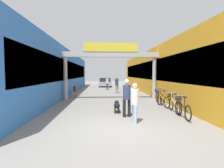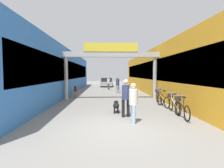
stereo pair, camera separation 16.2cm
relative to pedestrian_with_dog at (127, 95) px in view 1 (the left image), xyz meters
name	(u,v)px [view 1 (the left image)]	position (x,y,z in m)	size (l,w,h in m)	color
ground_plane	(119,127)	(-0.48, -1.53, -0.98)	(80.00, 80.00, 0.00)	gray
storefront_left	(56,73)	(-5.58, 9.47, 1.08)	(3.00, 26.00, 4.12)	blue
storefront_right	(159,73)	(4.61, 9.47, 1.08)	(3.00, 26.00, 4.12)	gold
arcade_sign_gateway	(110,60)	(-0.48, 5.35, 2.03)	(7.40, 0.47, 4.22)	#B2B2B2
pedestrian_with_dog	(127,95)	(0.00, 0.00, 0.00)	(0.41, 0.41, 1.71)	black
pedestrian_companion	(135,100)	(0.18, -0.97, -0.08)	(0.34, 0.38, 1.59)	#A5BFE0
pedestrian_carrying_crate	(117,84)	(0.34, 9.64, -0.02)	(0.48, 0.48, 1.68)	#8C9EB2
pedestrian_elderly_walking	(107,82)	(-0.49, 13.74, -0.05)	(0.39, 0.40, 1.62)	navy
dog_on_leash	(117,105)	(-0.37, 0.94, -0.61)	(0.34, 0.79, 0.58)	black
bicycle_black_nearest	(182,108)	(2.46, -0.26, -0.54)	(0.46, 1.69, 0.98)	black
bicycle_silver_second	(174,104)	(2.52, 0.85, -0.54)	(0.46, 1.69, 0.98)	black
bicycle_orange_third	(162,99)	(2.49, 2.46, -0.54)	(0.46, 1.69, 0.98)	black
bicycle_blue_farthest	(159,97)	(2.67, 3.58, -0.54)	(0.46, 1.69, 0.98)	black
bollard_post_metal	(133,100)	(0.53, 1.37, -0.41)	(0.10, 0.10, 1.13)	gray
cafe_chair_wood_nearer	(74,91)	(-3.38, 6.54, -0.44)	(0.53, 0.53, 0.89)	gray
cafe_chair_red_farther	(75,90)	(-3.44, 7.55, -0.44)	(0.55, 0.55, 0.89)	gray
parked_car_silver	(105,82)	(-0.64, 18.81, -0.33)	(1.97, 4.09, 1.33)	#99999E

